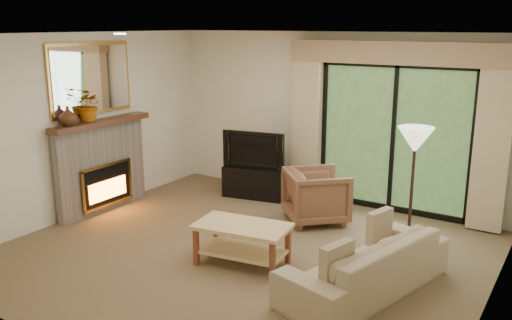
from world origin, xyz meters
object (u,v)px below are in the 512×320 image
Objects in this scene: media_console at (256,181)px; coffee_table at (242,244)px; armchair at (316,196)px; sofa at (365,264)px.

media_console is 0.93× the size of coffee_table.
armchair is at bearing -31.63° from media_console.
armchair is 0.41× the size of sofa.
media_console is at bearing 26.18° from armchair.
sofa reaches higher than coffee_table.
armchair reaches higher than coffee_table.
sofa is (1.33, -1.57, -0.08)m from armchair.
coffee_table is (-0.10, -1.72, -0.13)m from armchair.
sofa is (2.66, -2.07, 0.05)m from media_console.
media_console is 1.21× the size of armchair.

